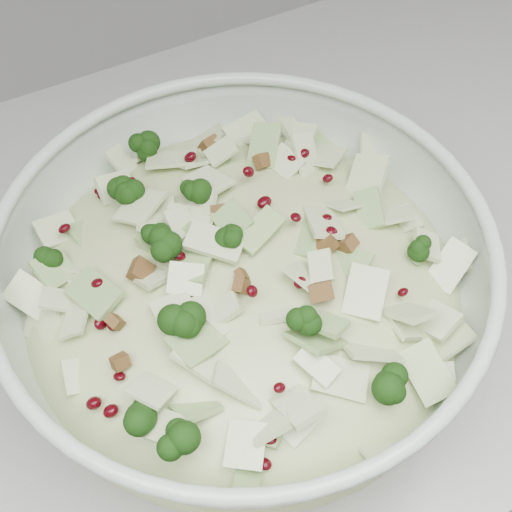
{
  "coord_description": "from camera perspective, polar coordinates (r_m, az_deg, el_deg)",
  "views": [
    {
      "loc": [
        -0.08,
        1.35,
        1.4
      ],
      "look_at": [
        0.06,
        1.61,
        1.0
      ],
      "focal_mm": 50.0,
      "sensor_mm": 36.0,
      "label": 1
    }
  ],
  "objects": [
    {
      "name": "counter",
      "position": [
        1.01,
        -5.59,
        -16.14
      ],
      "size": [
        3.6,
        0.6,
        0.9
      ],
      "primitive_type": "cube",
      "color": "#AAAAA5",
      "rests_on": "floor"
    },
    {
      "name": "mixing_bowl",
      "position": [
        0.51,
        -0.99,
        -3.15
      ],
      "size": [
        0.41,
        0.41,
        0.14
      ],
      "rotation": [
        0.0,
        0.0,
        0.23
      ],
      "color": "#B6C8B9",
      "rests_on": "counter"
    },
    {
      "name": "salad",
      "position": [
        0.49,
        -1.03,
        -1.75
      ],
      "size": [
        0.41,
        0.41,
        0.14
      ],
      "rotation": [
        0.0,
        0.0,
        0.37
      ],
      "color": "#C3CF8E",
      "rests_on": "mixing_bowl"
    }
  ]
}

